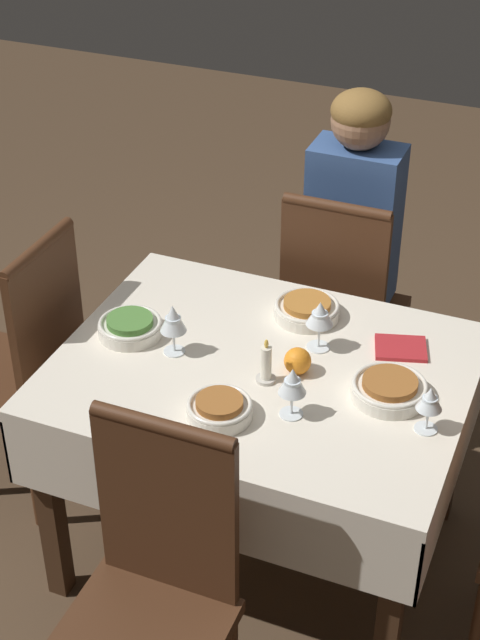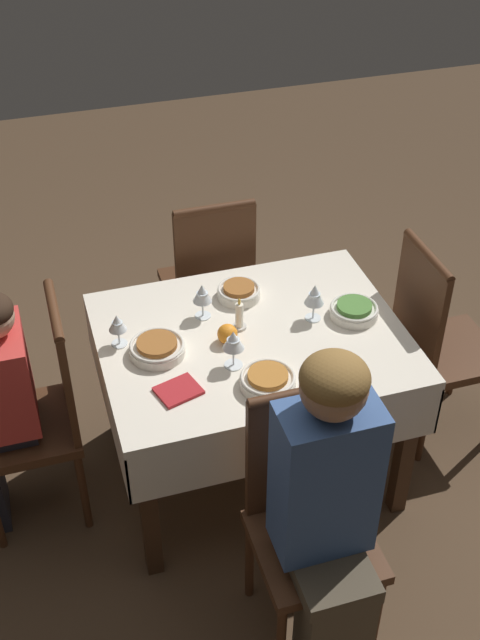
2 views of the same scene
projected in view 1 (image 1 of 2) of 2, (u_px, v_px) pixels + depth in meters
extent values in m
plane|color=#4C3826|center=(259.00, 548.00, 3.14)|extent=(8.00, 8.00, 0.00)
cube|color=silver|center=(262.00, 371.00, 2.74)|extent=(1.14, 0.90, 0.04)
cube|color=silver|center=(311.00, 326.00, 3.15)|extent=(1.14, 0.01, 0.22)
cube|color=silver|center=(198.00, 509.00, 2.47)|extent=(1.14, 0.01, 0.22)
cube|color=silver|center=(458.00, 457.00, 2.63)|extent=(0.01, 0.90, 0.22)
cube|color=silver|center=(89.00, 362.00, 2.99)|extent=(0.01, 0.90, 0.22)
cube|color=#3D2616|center=(453.00, 433.00, 3.08)|extent=(0.06, 0.06, 0.69)
cube|color=#3D2616|center=(165.00, 361.00, 3.39)|extent=(0.06, 0.06, 0.69)
cube|color=#3D2616|center=(390.00, 612.00, 2.50)|extent=(0.06, 0.06, 0.69)
cube|color=#3D2616|center=(51.00, 506.00, 2.81)|extent=(0.06, 0.06, 0.69)
cube|color=#472816|center=(344.00, 317.00, 3.47)|extent=(0.39, 0.39, 0.04)
cube|color=#472816|center=(333.00, 276.00, 3.18)|extent=(0.36, 0.03, 0.50)
cylinder|color=#472816|center=(337.00, 207.00, 3.04)|extent=(0.35, 0.04, 0.04)
cylinder|color=#472816|center=(397.00, 353.00, 3.67)|extent=(0.03, 0.03, 0.41)
cylinder|color=#472816|center=(312.00, 334.00, 3.78)|extent=(0.03, 0.03, 0.41)
cylinder|color=#472816|center=(372.00, 406.00, 3.41)|extent=(0.03, 0.03, 0.41)
cylinder|color=#472816|center=(282.00, 383.00, 3.52)|extent=(0.03, 0.03, 0.41)
cylinder|color=#472816|center=(476.00, 630.00, 2.62)|extent=(0.03, 0.03, 0.41)
cube|color=#472816|center=(9.00, 378.00, 3.17)|extent=(0.39, 0.39, 0.04)
cube|color=#472816|center=(47.00, 321.00, 2.96)|extent=(0.03, 0.36, 0.50)
cylinder|color=#472816|center=(37.00, 249.00, 2.82)|extent=(0.04, 0.35, 0.04)
cylinder|color=#472816|center=(3.00, 391.00, 3.48)|extent=(0.03, 0.03, 0.41)
cylinder|color=#472816|center=(86.00, 414.00, 3.37)|extent=(0.03, 0.03, 0.41)
cylinder|color=#472816|center=(33.00, 476.00, 3.12)|extent=(0.03, 0.03, 0.41)
cube|color=#472816|center=(167.00, 508.00, 2.31)|extent=(0.36, 0.03, 0.50)
cylinder|color=#472816|center=(162.00, 426.00, 2.17)|extent=(0.35, 0.04, 0.04)
cylinder|color=#472816|center=(117.00, 627.00, 2.63)|extent=(0.03, 0.03, 0.41)
cube|color=#4C4233|center=(356.00, 335.00, 3.74)|extent=(0.22, 0.14, 0.45)
cube|color=#4C4233|center=(354.00, 289.00, 3.53)|extent=(0.24, 0.31, 0.06)
cube|color=#38568E|center=(353.00, 224.00, 3.29)|extent=(0.30, 0.18, 0.56)
sphere|color=#9E7051|center=(361.00, 121.00, 3.08)|extent=(0.19, 0.19, 0.19)
ellipsoid|color=brown|center=(361.00, 111.00, 3.07)|extent=(0.19, 0.19, 0.13)
cylinder|color=silver|center=(307.00, 312.00, 2.93)|extent=(0.20, 0.20, 0.04)
torus|color=silver|center=(307.00, 305.00, 2.91)|extent=(0.19, 0.19, 0.01)
cylinder|color=#B2702D|center=(307.00, 304.00, 2.91)|extent=(0.14, 0.14, 0.02)
cylinder|color=white|center=(318.00, 347.00, 2.80)|extent=(0.07, 0.07, 0.00)
cylinder|color=white|center=(319.00, 335.00, 2.78)|extent=(0.01, 0.01, 0.08)
cone|color=white|center=(320.00, 313.00, 2.74)|extent=(0.08, 0.08, 0.07)
cylinder|color=white|center=(320.00, 318.00, 2.75)|extent=(0.05, 0.05, 0.03)
cylinder|color=silver|center=(389.00, 392.00, 2.60)|extent=(0.21, 0.21, 0.04)
torus|color=silver|center=(389.00, 386.00, 2.59)|extent=(0.20, 0.20, 0.01)
cylinder|color=#995B28|center=(390.00, 384.00, 2.59)|extent=(0.15, 0.15, 0.02)
cylinder|color=white|center=(426.00, 429.00, 2.50)|extent=(0.06, 0.06, 0.00)
cylinder|color=white|center=(427.00, 418.00, 2.48)|extent=(0.01, 0.01, 0.06)
cone|color=white|center=(430.00, 398.00, 2.45)|extent=(0.07, 0.07, 0.07)
cylinder|color=white|center=(429.00, 402.00, 2.46)|extent=(0.04, 0.04, 0.03)
cylinder|color=silver|center=(130.00, 329.00, 2.85)|extent=(0.19, 0.19, 0.04)
torus|color=silver|center=(130.00, 323.00, 2.84)|extent=(0.18, 0.18, 0.01)
cylinder|color=#4C7F38|center=(129.00, 321.00, 2.83)|extent=(0.14, 0.14, 0.02)
cylinder|color=white|center=(174.00, 351.00, 2.79)|extent=(0.06, 0.06, 0.00)
cylinder|color=white|center=(174.00, 341.00, 2.76)|extent=(0.01, 0.01, 0.07)
cone|color=white|center=(173.00, 318.00, 2.72)|extent=(0.08, 0.08, 0.08)
cylinder|color=white|center=(173.00, 323.00, 2.73)|extent=(0.05, 0.05, 0.04)
cylinder|color=silver|center=(220.00, 411.00, 2.54)|extent=(0.17, 0.17, 0.04)
torus|color=silver|center=(219.00, 405.00, 2.52)|extent=(0.17, 0.17, 0.01)
cylinder|color=#995B28|center=(219.00, 403.00, 2.52)|extent=(0.12, 0.12, 0.02)
cylinder|color=white|center=(291.00, 414.00, 2.55)|extent=(0.06, 0.06, 0.00)
cylinder|color=white|center=(292.00, 403.00, 2.53)|extent=(0.01, 0.01, 0.07)
cone|color=white|center=(292.00, 381.00, 2.49)|extent=(0.07, 0.07, 0.07)
cylinder|color=white|center=(292.00, 385.00, 2.50)|extent=(0.04, 0.04, 0.03)
cylinder|color=beige|center=(266.00, 379.00, 2.67)|extent=(0.05, 0.05, 0.01)
cylinder|color=white|center=(266.00, 363.00, 2.64)|extent=(0.03, 0.03, 0.10)
ellipsoid|color=#F9C64C|center=(266.00, 344.00, 2.61)|extent=(0.01, 0.01, 0.03)
sphere|color=orange|center=(298.00, 361.00, 2.69)|extent=(0.08, 0.08, 0.08)
cube|color=#AD2328|center=(401.00, 348.00, 2.79)|extent=(0.17, 0.16, 0.01)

